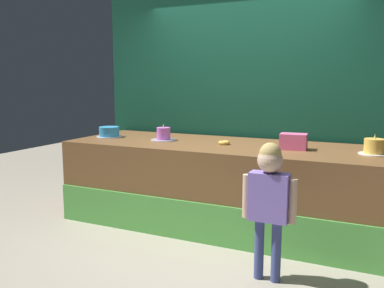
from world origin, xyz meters
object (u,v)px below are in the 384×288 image
(donut, at_px, (224,143))
(cake_right, at_px, (374,147))
(pink_box, at_px, (293,141))
(cake_center, at_px, (164,135))
(child_figure, at_px, (269,193))
(cake_left, at_px, (109,132))

(donut, relative_size, cake_right, 0.44)
(pink_box, xyz_separation_m, donut, (-0.74, 0.00, -0.06))
(donut, xyz_separation_m, cake_center, (-0.74, -0.01, 0.05))
(child_figure, height_order, cake_right, child_figure)
(donut, height_order, cake_right, cake_right)
(cake_left, bearing_deg, cake_right, 1.00)
(child_figure, distance_m, cake_left, 2.46)
(cake_center, height_order, cake_right, cake_center)
(donut, distance_m, cake_center, 0.74)
(pink_box, relative_size, cake_left, 0.84)
(child_figure, xyz_separation_m, pink_box, (-0.03, 1.03, 0.26))
(pink_box, relative_size, donut, 2.11)
(donut, xyz_separation_m, cake_left, (-1.47, -0.03, 0.04))
(cake_center, xyz_separation_m, cake_right, (2.21, 0.02, 0.00))
(child_figure, bearing_deg, cake_left, 155.86)
(pink_box, bearing_deg, child_figure, -88.22)
(child_figure, relative_size, pink_box, 4.29)
(cake_left, bearing_deg, child_figure, -24.14)
(pink_box, bearing_deg, cake_left, -179.24)
(child_figure, height_order, cake_left, child_figure)
(child_figure, xyz_separation_m, cake_right, (0.70, 1.05, 0.25))
(cake_center, bearing_deg, pink_box, 0.02)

